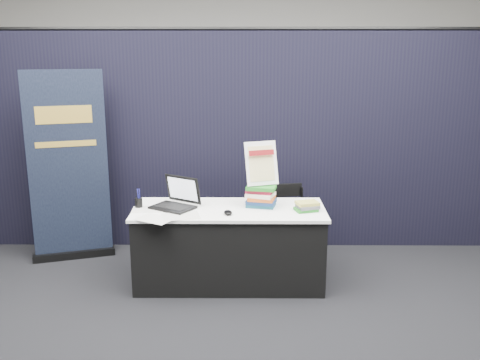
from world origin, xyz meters
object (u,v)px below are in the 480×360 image
at_px(laptop, 173,200).
at_px(book_stack_short, 307,207).
at_px(display_table, 230,246).
at_px(pullup_banner, 69,178).
at_px(info_sign, 261,164).
at_px(stacking_chair, 286,220).
at_px(book_stack_tall, 261,196).

xyz_separation_m(laptop, book_stack_short, (1.25, -0.12, -0.02)).
relative_size(display_table, laptop, 3.76).
bearing_deg(pullup_banner, info_sign, -32.20).
relative_size(info_sign, stacking_chair, 0.53).
distance_m(book_stack_short, info_sign, 0.58).
height_order(laptop, info_sign, info_sign).
xyz_separation_m(display_table, book_stack_short, (0.72, -0.08, 0.42)).
distance_m(display_table, book_stack_short, 0.84).
bearing_deg(stacking_chair, pullup_banner, 167.19).
xyz_separation_m(info_sign, pullup_banner, (-2.00, 0.52, -0.27)).
relative_size(book_stack_short, pullup_banner, 0.12).
bearing_deg(book_stack_tall, pullup_banner, 164.54).
bearing_deg(book_stack_tall, laptop, -178.15).
distance_m(book_stack_tall, stacking_chair, 0.72).
bearing_deg(pullup_banner, book_stack_short, -33.70).
relative_size(display_table, book_stack_short, 7.66).
bearing_deg(display_table, stacking_chair, 44.74).
height_order(laptop, book_stack_tall, laptop).
xyz_separation_m(display_table, laptop, (-0.53, 0.04, 0.44)).
relative_size(book_stack_tall, info_sign, 0.70).
xyz_separation_m(laptop, pullup_banner, (-1.17, 0.58, 0.08)).
bearing_deg(laptop, book_stack_tall, 33.30).
distance_m(book_stack_tall, book_stack_short, 0.45).
height_order(book_stack_tall, stacking_chair, book_stack_tall).
relative_size(display_table, pullup_banner, 0.89).
relative_size(display_table, info_sign, 4.24).
bearing_deg(display_table, laptop, 176.07).
distance_m(display_table, pullup_banner, 1.88).
height_order(laptop, stacking_chair, laptop).
distance_m(laptop, info_sign, 0.90).
height_order(book_stack_tall, book_stack_short, book_stack_tall).
bearing_deg(laptop, display_table, 27.52).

